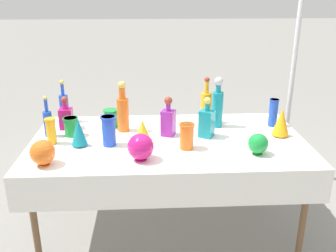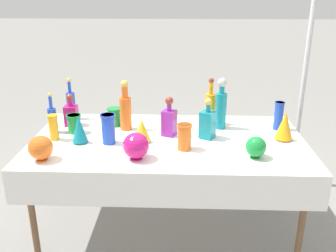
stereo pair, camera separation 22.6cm
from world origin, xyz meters
name	(u,v)px [view 1 (the left image)]	position (x,y,z in m)	size (l,w,h in m)	color
ground_plane	(168,227)	(0.00, 0.00, 0.00)	(40.00, 40.00, 0.00)	gray
display_table	(168,147)	(0.00, -0.03, 0.71)	(1.97, 1.07, 0.76)	white
tall_bottle_0	(206,106)	(0.32, 0.33, 0.90)	(0.09, 0.09, 0.38)	orange
tall_bottle_1	(48,122)	(-0.87, 0.10, 0.87)	(0.06, 0.06, 0.31)	blue
tall_bottle_2	(64,106)	(-0.82, 0.42, 0.89)	(0.07, 0.07, 0.35)	blue
tall_bottle_3	(123,111)	(-0.33, 0.18, 0.92)	(0.09, 0.09, 0.39)	orange
tall_bottle_4	(218,105)	(0.40, 0.24, 0.94)	(0.09, 0.09, 0.40)	teal
square_decanter_0	(66,116)	(-0.78, 0.26, 0.86)	(0.10, 0.10, 0.26)	#C61972
square_decanter_1	(168,120)	(0.01, 0.07, 0.88)	(0.12, 0.12, 0.30)	purple
square_decanter_2	(207,122)	(0.28, 0.03, 0.88)	(0.13, 0.13, 0.30)	teal
slender_vase_0	(51,130)	(-0.82, -0.04, 0.86)	(0.08, 0.08, 0.19)	orange
slender_vase_1	(273,112)	(0.84, 0.23, 0.88)	(0.07, 0.07, 0.22)	blue
slender_vase_2	(109,130)	(-0.41, -0.09, 0.87)	(0.11, 0.11, 0.21)	blue
slender_vase_3	(187,135)	(0.12, -0.18, 0.86)	(0.11, 0.11, 0.18)	orange
slender_vase_4	(111,118)	(-0.43, 0.27, 0.84)	(0.12, 0.12, 0.14)	#198C38
slender_vase_5	(71,126)	(-0.71, 0.10, 0.84)	(0.11, 0.11, 0.14)	#198C38
fluted_vase_0	(281,122)	(0.83, 0.02, 0.87)	(0.13, 0.13, 0.21)	orange
fluted_vase_1	(79,132)	(-0.62, -0.09, 0.86)	(0.11, 0.11, 0.20)	teal
fluted_vase_2	(143,131)	(-0.18, -0.06, 0.85)	(0.12, 0.12, 0.17)	yellow
round_bowl_0	(258,144)	(0.58, -0.29, 0.83)	(0.13, 0.13, 0.14)	#198C38
round_bowl_1	(43,153)	(-0.79, -0.38, 0.85)	(0.16, 0.16, 0.16)	orange
round_bowl_2	(141,147)	(-0.19, -0.34, 0.85)	(0.17, 0.17, 0.18)	#C61972
price_tag_left	(125,165)	(-0.28, -0.44, 0.78)	(0.05, 0.01, 0.04)	white
canopy_pole	(293,72)	(1.17, 0.77, 1.07)	(0.18, 0.18, 2.67)	silver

